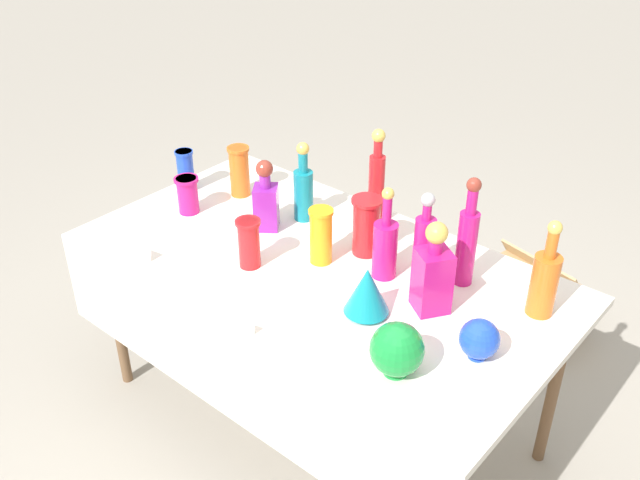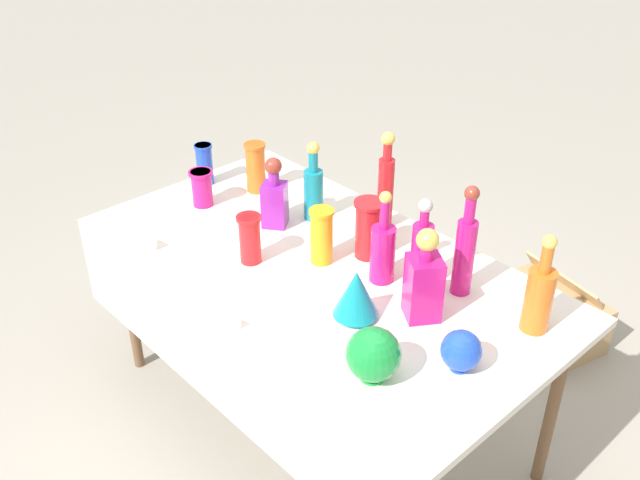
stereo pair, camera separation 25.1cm
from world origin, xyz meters
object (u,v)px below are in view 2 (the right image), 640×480
object	(u,v)px
slender_vase_2	(202,187)
slender_vase_4	(256,166)
tall_bottle_3	(383,249)
tall_bottle_4	(539,295)
square_decanter_0	(424,281)
slender_vase_5	(322,234)
slender_vase_0	(250,237)
cardboard_box_behind_left	(545,316)
slender_vase_1	(369,227)
round_bowl_0	(373,354)
tall_bottle_5	(465,249)
slender_vase_3	(204,163)
fluted_vase_0	(356,293)
tall_bottle_1	(386,186)
round_bowl_1	(461,351)
tall_bottle_0	(313,188)
tall_bottle_2	(422,251)
square_decanter_1	(274,197)

from	to	relation	value
slender_vase_2	slender_vase_4	world-z (taller)	slender_vase_4
tall_bottle_3	tall_bottle_4	xyz separation A→B (m)	(0.51, 0.15, 0.01)
square_decanter_0	slender_vase_5	size ratio (longest dim) A/B	1.53
slender_vase_0	cardboard_box_behind_left	xyz separation A→B (m)	(0.52, 1.30, -0.74)
slender_vase_1	slender_vase_4	world-z (taller)	slender_vase_1
round_bowl_0	square_decanter_0	bearing A→B (deg)	106.17
tall_bottle_4	slender_vase_1	bearing A→B (deg)	-173.37
tall_bottle_5	slender_vase_0	size ratio (longest dim) A/B	2.17
slender_vase_1	round_bowl_0	distance (m)	0.66
slender_vase_3	slender_vase_5	world-z (taller)	slender_vase_5
fluted_vase_0	cardboard_box_behind_left	distance (m)	1.45
tall_bottle_3	slender_vase_4	world-z (taller)	tall_bottle_3
tall_bottle_1	tall_bottle_4	distance (m)	0.77
round_bowl_1	tall_bottle_5	bearing A→B (deg)	127.26
slender_vase_3	round_bowl_0	world-z (taller)	slender_vase_3
tall_bottle_0	slender_vase_5	bearing A→B (deg)	-37.21
tall_bottle_2	tall_bottle_5	world-z (taller)	tall_bottle_5
tall_bottle_2	square_decanter_1	xyz separation A→B (m)	(-0.66, -0.09, -0.02)
tall_bottle_2	slender_vase_2	distance (m)	1.01
tall_bottle_0	round_bowl_0	world-z (taller)	tall_bottle_0
slender_vase_2	fluted_vase_0	xyz separation A→B (m)	(0.96, -0.07, 0.01)
tall_bottle_0	slender_vase_0	size ratio (longest dim) A/B	1.77
tall_bottle_3	square_decanter_1	size ratio (longest dim) A/B	1.20
tall_bottle_2	round_bowl_0	world-z (taller)	tall_bottle_2
tall_bottle_0	tall_bottle_2	xyz separation A→B (m)	(0.59, -0.05, 0.01)
slender_vase_1	round_bowl_0	bearing A→B (deg)	-44.99
tall_bottle_5	round_bowl_1	world-z (taller)	tall_bottle_5
slender_vase_0	slender_vase_1	xyz separation A→B (m)	(0.26, 0.34, 0.02)
slender_vase_1	cardboard_box_behind_left	bearing A→B (deg)	74.65
fluted_vase_0	cardboard_box_behind_left	size ratio (longest dim) A/B	0.31
slender_vase_5	round_bowl_1	size ratio (longest dim) A/B	1.62
tall_bottle_0	fluted_vase_0	xyz separation A→B (m)	(0.57, -0.33, -0.04)
tall_bottle_1	slender_vase_2	world-z (taller)	tall_bottle_1
fluted_vase_0	tall_bottle_4	bearing A→B (deg)	40.99
slender_vase_0	tall_bottle_4	bearing A→B (deg)	24.39
slender_vase_1	slender_vase_4	xyz separation A→B (m)	(-0.68, 0.02, -0.00)
tall_bottle_0	square_decanter_1	distance (m)	0.16
tall_bottle_5	slender_vase_2	xyz separation A→B (m)	(-1.10, -0.29, -0.09)
fluted_vase_0	slender_vase_1	bearing A→B (deg)	127.71
round_bowl_1	tall_bottle_4	bearing A→B (deg)	82.57
fluted_vase_0	round_bowl_1	size ratio (longest dim) A/B	1.33
slender_vase_1	slender_vase_3	bearing A→B (deg)	-173.66
square_decanter_0	slender_vase_0	bearing A→B (deg)	-162.09
slender_vase_2	slender_vase_3	bearing A→B (deg)	141.61
fluted_vase_0	tall_bottle_3	bearing A→B (deg)	111.95
slender_vase_1	fluted_vase_0	xyz separation A→B (m)	(0.23, -0.29, -0.03)
tall_bottle_0	slender_vase_1	bearing A→B (deg)	-6.92
tall_bottle_2	cardboard_box_behind_left	world-z (taller)	tall_bottle_2
square_decanter_1	cardboard_box_behind_left	size ratio (longest dim) A/B	0.51
tall_bottle_0	slender_vase_4	world-z (taller)	tall_bottle_0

